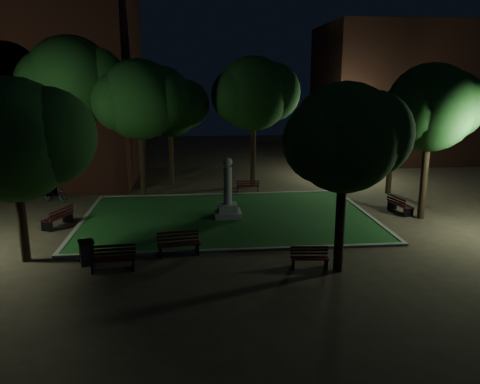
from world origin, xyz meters
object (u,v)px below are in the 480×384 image
Objects in this scene: bench_near_left at (179,244)px; bench_west_near at (113,259)px; bench_far_side at (248,186)px; bicycle at (55,194)px; monument at (228,201)px; bench_left_side at (58,218)px; bench_right_side at (399,205)px; bench_near_right at (309,258)px; trash_bin at (87,252)px.

bench_near_left is 2.85m from bench_west_near.
bicycle reaches higher than bench_far_side.
monument is 11.16m from bicycle.
bench_left_side is 5.52m from bicycle.
bench_near_right is at bearing 126.07° from bench_right_side.
bench_right_side is 1.17× the size of bench_far_side.
bench_near_left is at bearing 77.03° from bench_far_side.
bench_west_near is 0.97× the size of bench_right_side.
bench_near_left reaches higher than bench_west_near.
monument is at bearing 81.17° from bench_far_side.
bench_right_side is 20.25m from bicycle.
monument reaches higher than trash_bin.
bench_west_near is at bearing -178.56° from bench_near_right.
bench_near_right is at bearing -29.28° from bench_near_left.
trash_bin is at bearing -177.61° from bench_near_left.
bench_near_right is at bearing -7.88° from bench_west_near.
bench_right_side reaches higher than bench_near_right.
bench_right_side reaches higher than bench_west_near.
bench_near_left is at bearing 77.33° from bench_left_side.
bench_right_side is at bearing 14.32° from bench_near_left.
monument is 1.67× the size of bench_left_side.
bicycle is at bearing 13.98° from bench_far_side.
bench_near_right is 1.53× the size of trash_bin.
trash_bin is (-1.14, 0.66, 0.06)m from bench_west_near.
bench_far_side is (4.22, 10.97, -0.07)m from bench_near_left.
bicycle is (-12.90, 11.65, 0.05)m from bench_near_right.
trash_bin is at bearing -135.74° from monument.
bench_right_side is at bearing 51.37° from bench_near_right.
bench_near_left reaches higher than bench_near_right.
bench_left_side reaches higher than bench_right_side.
bench_west_near reaches higher than bicycle.
bench_near_right is 0.86× the size of bench_west_near.
bench_left_side reaches higher than bench_near_left.
bench_west_near is 6.88m from bench_left_side.
bench_left_side is at bearing 40.31° from bench_far_side.
trash_bin is (-8.81, 1.18, 0.12)m from bench_near_right.
bench_near_right is 0.80× the size of bench_left_side.
bicycle is (-11.94, -1.24, 0.05)m from bench_far_side.
bench_near_left is at bearing 165.04° from bench_near_right.
trash_bin is at bearing 64.21° from bench_far_side.
bench_far_side is (6.71, 12.36, -0.06)m from bench_west_near.
bench_right_side is at bearing 20.37° from bench_west_near.
trash_bin is 11.24m from bicycle.
bench_left_side reaches higher than bicycle.
bench_far_side is at bearing 43.36° from bench_right_side.
bench_far_side is 0.94× the size of bicycle.
bench_west_near is at bearing -126.92° from monument.
trash_bin is at bearing -135.71° from bicycle.
bench_right_side is 1.84× the size of trash_bin.
bench_near_left is at bearing 25.17° from bench_west_near.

